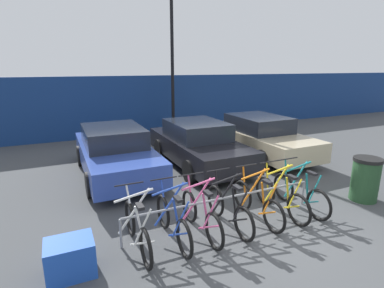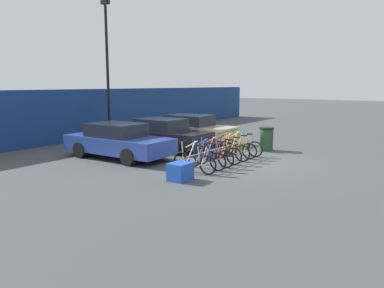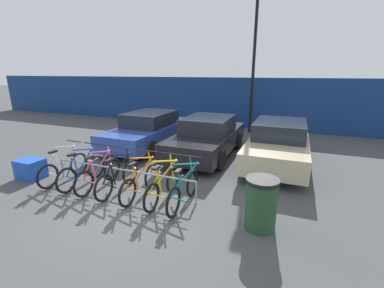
% 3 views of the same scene
% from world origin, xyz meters
% --- Properties ---
extents(ground_plane, '(120.00, 120.00, 0.00)m').
position_xyz_m(ground_plane, '(0.00, 0.00, 0.00)').
color(ground_plane, '#424447').
extents(hoarding_wall, '(36.00, 0.16, 2.67)m').
position_xyz_m(hoarding_wall, '(0.00, 9.50, 1.34)').
color(hoarding_wall, navy).
rests_on(hoarding_wall, ground).
extents(bike_rack, '(4.17, 0.04, 0.57)m').
position_xyz_m(bike_rack, '(-0.73, 0.68, 0.49)').
color(bike_rack, gray).
rests_on(bike_rack, ground).
extents(bicycle_white, '(0.68, 1.71, 1.05)m').
position_xyz_m(bicycle_white, '(-2.54, 0.53, 0.38)').
color(bicycle_white, black).
rests_on(bicycle_white, ground).
extents(bicycle_blue, '(0.68, 1.71, 1.05)m').
position_xyz_m(bicycle_blue, '(-1.89, 0.53, 0.38)').
color(bicycle_blue, black).
rests_on(bicycle_blue, ground).
extents(bicycle_pink, '(0.68, 1.71, 1.05)m').
position_xyz_m(bicycle_pink, '(-1.33, 0.53, 0.38)').
color(bicycle_pink, black).
rests_on(bicycle_pink, ground).
extents(bicycle_black, '(0.68, 1.71, 1.05)m').
position_xyz_m(bicycle_black, '(-0.73, 0.53, 0.38)').
color(bicycle_black, black).
rests_on(bicycle_black, ground).
extents(bicycle_orange, '(0.68, 1.71, 1.05)m').
position_xyz_m(bicycle_orange, '(-0.06, 0.53, 0.38)').
color(bicycle_orange, black).
rests_on(bicycle_orange, ground).
extents(bicycle_yellow, '(0.68, 1.71, 1.05)m').
position_xyz_m(bicycle_yellow, '(0.56, 0.53, 0.38)').
color(bicycle_yellow, black).
rests_on(bicycle_yellow, ground).
extents(bicycle_teal, '(0.68, 1.71, 1.05)m').
position_xyz_m(bicycle_teal, '(1.09, 0.53, 0.38)').
color(bicycle_teal, black).
rests_on(bicycle_teal, ground).
extents(car_blue, '(1.91, 4.56, 1.40)m').
position_xyz_m(car_blue, '(-2.16, 4.45, 0.69)').
color(car_blue, '#2D479E').
rests_on(car_blue, ground).
extents(car_black, '(1.91, 4.41, 1.40)m').
position_xyz_m(car_black, '(0.39, 4.25, 0.69)').
color(car_black, black).
rests_on(car_black, ground).
extents(car_beige, '(1.91, 4.57, 1.40)m').
position_xyz_m(car_beige, '(2.84, 4.35, 0.69)').
color(car_beige, '#C1B28E').
rests_on(car_beige, ground).
extents(lamp_post, '(0.24, 0.44, 7.13)m').
position_xyz_m(lamp_post, '(1.20, 8.50, 3.93)').
color(lamp_post, black).
rests_on(lamp_post, ground).
extents(trash_bin, '(0.63, 0.63, 1.03)m').
position_xyz_m(trash_bin, '(2.82, 0.27, 0.52)').
color(trash_bin, '#234728').
rests_on(trash_bin, ground).
extents(cargo_crate, '(0.70, 0.56, 0.55)m').
position_xyz_m(cargo_crate, '(-3.62, 0.32, 0.28)').
color(cargo_crate, blue).
rests_on(cargo_crate, ground).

